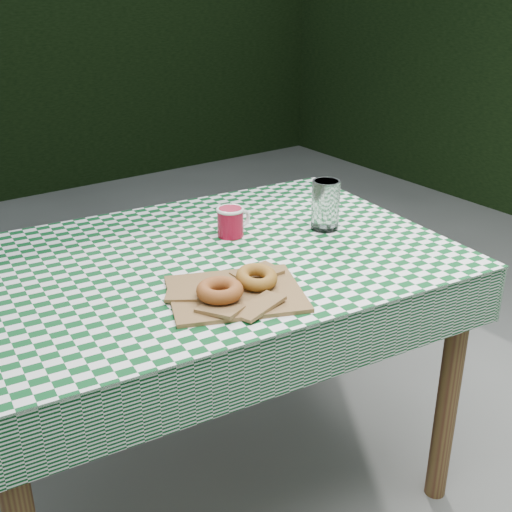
{
  "coord_description": "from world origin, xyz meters",
  "views": [
    {
      "loc": [
        -0.71,
        -1.5,
        1.44
      ],
      "look_at": [
        0.15,
        -0.3,
        0.79
      ],
      "focal_mm": 46.2,
      "sensor_mm": 36.0,
      "label": 1
    }
  ],
  "objects_px": {
    "coffee_mug": "(230,222)",
    "drinking_glass": "(325,205)",
    "paper_bag": "(236,292)",
    "table": "(207,381)"
  },
  "relations": [
    {
      "from": "coffee_mug",
      "to": "drinking_glass",
      "type": "relative_size",
      "value": 1.02
    },
    {
      "from": "paper_bag",
      "to": "drinking_glass",
      "type": "distance_m",
      "value": 0.48
    },
    {
      "from": "paper_bag",
      "to": "drinking_glass",
      "type": "bearing_deg",
      "value": 24.36
    },
    {
      "from": "table",
      "to": "drinking_glass",
      "type": "bearing_deg",
      "value": 0.99
    },
    {
      "from": "paper_bag",
      "to": "coffee_mug",
      "type": "height_order",
      "value": "coffee_mug"
    },
    {
      "from": "paper_bag",
      "to": "coffee_mug",
      "type": "distance_m",
      "value": 0.36
    },
    {
      "from": "table",
      "to": "drinking_glass",
      "type": "height_order",
      "value": "drinking_glass"
    },
    {
      "from": "coffee_mug",
      "to": "drinking_glass",
      "type": "xyz_separation_m",
      "value": [
        0.25,
        -0.11,
        0.03
      ]
    },
    {
      "from": "table",
      "to": "paper_bag",
      "type": "height_order",
      "value": "paper_bag"
    },
    {
      "from": "table",
      "to": "paper_bag",
      "type": "distance_m",
      "value": 0.45
    }
  ]
}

